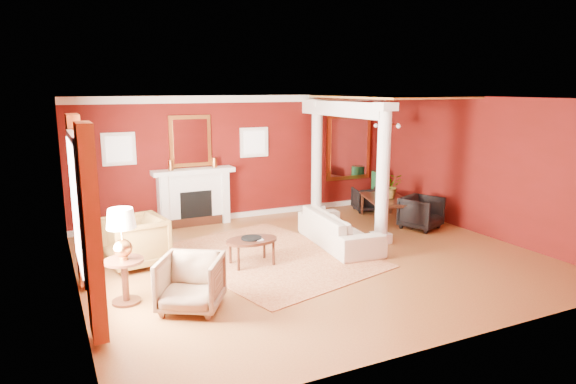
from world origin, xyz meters
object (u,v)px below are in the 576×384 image
armchair_leopard (135,239)px  coffee_table (252,242)px  armchair_stripe (191,280)px  dining_table (387,203)px  sofa (339,223)px  side_table (122,241)px

armchair_leopard → coffee_table: armchair_leopard is taller
armchair_stripe → coffee_table: bearing=74.4°
coffee_table → dining_table: (3.96, 1.41, 0.02)m
sofa → coffee_table: 2.03m
coffee_table → side_table: size_ratio=0.66×
armchair_stripe → dining_table: size_ratio=0.53×
coffee_table → side_table: side_table is taller
armchair_stripe → side_table: 1.14m
armchair_leopard → dining_table: 5.83m
coffee_table → dining_table: bearing=19.6°
armchair_leopard → side_table: (-0.41, -1.53, 0.45)m
coffee_table → dining_table: size_ratio=0.58×
armchair_leopard → side_table: bearing=-23.7°
armchair_stripe → side_table: bearing=173.6°
sofa → armchair_stripe: 3.85m
sofa → armchair_leopard: armchair_leopard is taller
sofa → dining_table: dining_table is taller
dining_table → armchair_stripe: bearing=135.9°
coffee_table → dining_table: dining_table is taller
sofa → armchair_leopard: size_ratio=2.31×
armchair_stripe → coffee_table: (1.46, 1.35, 0.00)m
side_table → armchair_stripe: bearing=-38.1°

